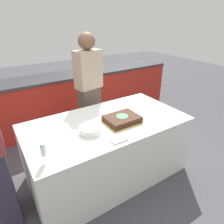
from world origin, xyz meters
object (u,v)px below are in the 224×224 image
object	(u,v)px
plate_stack	(90,129)
person_cutting_cake	(89,91)
cake	(122,119)
wine_glass	(43,150)

from	to	relation	value
plate_stack	person_cutting_cake	bearing A→B (deg)	63.58
plate_stack	cake	bearing A→B (deg)	1.45
plate_stack	person_cutting_cake	world-z (taller)	person_cutting_cake
wine_glass	person_cutting_cake	world-z (taller)	person_cutting_cake
cake	wine_glass	xyz separation A→B (m)	(-0.93, -0.22, 0.08)
person_cutting_cake	cake	bearing A→B (deg)	78.53
plate_stack	person_cutting_cake	xyz separation A→B (m)	(0.40, 0.81, 0.08)
plate_stack	person_cutting_cake	size ratio (longest dim) A/B	0.13
cake	plate_stack	size ratio (longest dim) A/B	1.86
plate_stack	wine_glass	world-z (taller)	wine_glass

